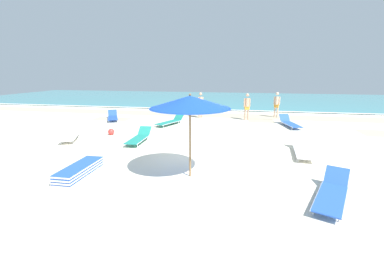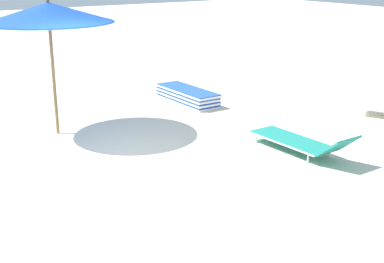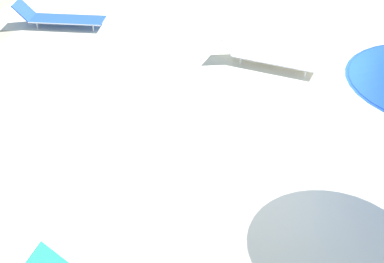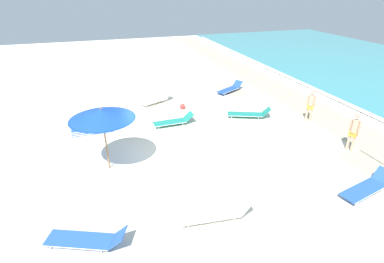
{
  "view_description": "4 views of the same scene",
  "coord_description": "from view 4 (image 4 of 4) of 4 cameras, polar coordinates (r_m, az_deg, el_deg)",
  "views": [
    {
      "loc": [
        1.7,
        -9.42,
        3.13
      ],
      "look_at": [
        -0.29,
        0.83,
        0.69
      ],
      "focal_mm": 24.0,
      "sensor_mm": 36.0,
      "label": 1
    },
    {
      "loc": [
        3.56,
        7.37,
        3.16
      ],
      "look_at": [
        -0.47,
        1.38,
        0.86
      ],
      "focal_mm": 50.0,
      "sensor_mm": 36.0,
      "label": 2
    },
    {
      "loc": [
        -6.48,
        -1.07,
        5.47
      ],
      "look_at": [
        -0.26,
        0.99,
        0.96
      ],
      "focal_mm": 50.0,
      "sensor_mm": 36.0,
      "label": 3
    },
    {
      "loc": [
        10.58,
        -2.17,
        6.49
      ],
      "look_at": [
        0.12,
        1.23,
        1.01
      ],
      "focal_mm": 28.0,
      "sensor_mm": 36.0,
      "label": 4
    }
  ],
  "objects": [
    {
      "name": "lounger_stack",
      "position": [
        15.11,
        -18.61,
        0.25
      ],
      "size": [
        0.64,
        1.87,
        0.32
      ],
      "rotation": [
        0.0,
        0.0,
        0.01
      ],
      "color": "blue",
      "rests_on": "ground_plane"
    },
    {
      "name": "sun_lounger_near_water_right",
      "position": [
        15.2,
        -3.48,
        2.02
      ],
      "size": [
        0.68,
        2.06,
        0.54
      ],
      "rotation": [
        0.0,
        0.0,
        0.03
      ],
      "color": "#1E8475",
      "rests_on": "ground_plane"
    },
    {
      "name": "sun_lounger_near_water_left",
      "position": [
        9.14,
        -19.37,
        -18.79
      ],
      "size": [
        1.43,
        2.29,
        0.56
      ],
      "rotation": [
        0.0,
        0.0,
        -0.4
      ],
      "color": "blue",
      "rests_on": "ground_plane"
    },
    {
      "name": "sun_lounger_under_umbrella",
      "position": [
        9.47,
        4.71,
        -15.09
      ],
      "size": [
        0.81,
        2.24,
        0.63
      ],
      "rotation": [
        0.0,
        0.0,
        -0.1
      ],
      "color": "white",
      "rests_on": "ground_plane"
    },
    {
      "name": "beachgoer_strolling_adult",
      "position": [
        14.17,
        28.49,
        0.28
      ],
      "size": [
        0.43,
        0.28,
        1.76
      ],
      "rotation": [
        0.0,
        0.0,
        3.51
      ],
      "color": "tan",
      "rests_on": "ground_plane"
    },
    {
      "name": "beach_umbrella",
      "position": [
        11.17,
        -16.79,
        3.12
      ],
      "size": [
        2.37,
        2.37,
        2.53
      ],
      "color": "olive",
      "rests_on": "ground_plane"
    },
    {
      "name": "sun_lounger_mid_beach_pair_b",
      "position": [
        20.16,
        7.24,
        8.11
      ],
      "size": [
        1.54,
        2.18,
        0.55
      ],
      "rotation": [
        0.0,
        0.0,
        0.49
      ],
      "color": "blue",
      "rests_on": "ground_plane"
    },
    {
      "name": "sun_lounger_mid_beach_pair_a",
      "position": [
        12.04,
        30.41,
        -9.09
      ],
      "size": [
        1.07,
        2.3,
        0.59
      ],
      "rotation": [
        0.0,
        0.0,
        0.22
      ],
      "color": "blue",
      "rests_on": "ground_plane"
    },
    {
      "name": "beachgoer_wading_adult",
      "position": [
        16.4,
        21.69,
        4.99
      ],
      "size": [
        0.34,
        0.35,
        1.76
      ],
      "rotation": [
        0.0,
        0.0,
        0.81
      ],
      "color": "tan",
      "rests_on": "ground_plane"
    },
    {
      "name": "sun_lounger_beside_umbrella",
      "position": [
        16.32,
        10.84,
        3.35
      ],
      "size": [
        1.41,
        2.28,
        0.57
      ],
      "rotation": [
        0.0,
        0.0,
        -0.4
      ],
      "color": "#1E8475",
      "rests_on": "ground_plane"
    },
    {
      "name": "beach_ball",
      "position": [
        17.17,
        -1.84,
        4.81
      ],
      "size": [
        0.31,
        0.31,
        0.31
      ],
      "color": "red",
      "rests_on": "ground_plane"
    },
    {
      "name": "ground_plane",
      "position": [
        12.64,
        -5.47,
        -4.97
      ],
      "size": [
        60.0,
        60.0,
        0.16
      ],
      "color": "beige"
    },
    {
      "name": "sun_lounger_mid_beach_solo",
      "position": [
        18.18,
        -6.81,
        6.08
      ],
      "size": [
        1.38,
        2.09,
        0.55
      ],
      "rotation": [
        0.0,
        0.0,
        0.42
      ],
      "color": "white",
      "rests_on": "ground_plane"
    }
  ]
}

